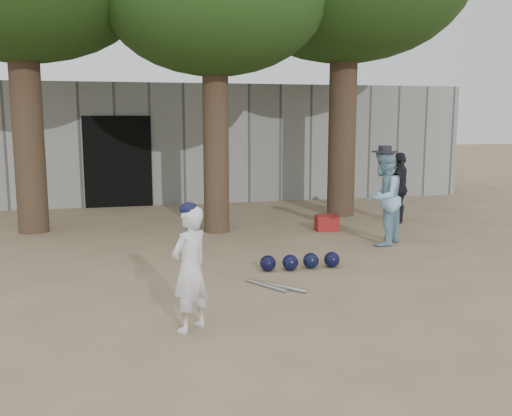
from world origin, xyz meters
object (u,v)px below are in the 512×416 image
object	(u,v)px
spectator_dark	(399,188)
red_bag	(327,223)
spectator_blue	(383,198)
boy_player	(190,269)

from	to	relation	value
spectator_dark	red_bag	xyz separation A→B (m)	(-1.73, -0.43, -0.58)
spectator_blue	red_bag	world-z (taller)	spectator_blue
spectator_dark	red_bag	distance (m)	1.88
boy_player	spectator_blue	size ratio (longest dim) A/B	0.80
spectator_blue	red_bag	xyz separation A→B (m)	(-0.48, 1.39, -0.66)
boy_player	spectator_dark	bearing A→B (deg)	-174.05
spectator_dark	red_bag	bearing A→B (deg)	-38.61
spectator_dark	spectator_blue	bearing A→B (deg)	2.92
boy_player	spectator_blue	distance (m)	4.89
boy_player	red_bag	bearing A→B (deg)	-164.43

